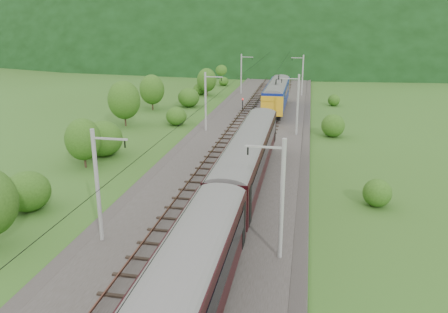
# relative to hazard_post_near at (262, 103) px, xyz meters

# --- Properties ---
(ground) EXTENTS (600.00, 600.00, 0.00)m
(ground) POSITION_rel_hazard_post_near_xyz_m (0.38, -49.92, -0.98)
(ground) COLOR #305019
(ground) RESTS_ON ground
(railbed) EXTENTS (14.00, 220.00, 0.30)m
(railbed) POSITION_rel_hazard_post_near_xyz_m (0.38, -39.92, -0.83)
(railbed) COLOR #38332D
(railbed) RESTS_ON ground
(track_left) EXTENTS (2.40, 220.00, 0.27)m
(track_left) POSITION_rel_hazard_post_near_xyz_m (-2.02, -39.92, -0.61)
(track_left) COLOR #553024
(track_left) RESTS_ON railbed
(track_right) EXTENTS (2.40, 220.00, 0.27)m
(track_right) POSITION_rel_hazard_post_near_xyz_m (2.78, -39.92, -0.61)
(track_right) COLOR #553024
(track_right) RESTS_ON railbed
(catenary_left) EXTENTS (2.54, 192.28, 8.00)m
(catenary_left) POSITION_rel_hazard_post_near_xyz_m (-5.74, -17.92, 3.52)
(catenary_left) COLOR gray
(catenary_left) RESTS_ON railbed
(catenary_right) EXTENTS (2.54, 192.28, 8.00)m
(catenary_right) POSITION_rel_hazard_post_near_xyz_m (6.50, -17.92, 3.52)
(catenary_right) COLOR gray
(catenary_right) RESTS_ON railbed
(overhead_wires) EXTENTS (4.83, 198.00, 0.03)m
(overhead_wires) POSITION_rel_hazard_post_near_xyz_m (0.38, -39.92, 6.12)
(overhead_wires) COLOR black
(overhead_wires) RESTS_ON ground
(mountain_main) EXTENTS (504.00, 360.00, 244.00)m
(mountain_main) POSITION_rel_hazard_post_near_xyz_m (0.38, 210.08, -0.98)
(mountain_main) COLOR black
(mountain_main) RESTS_ON ground
(mountain_ridge) EXTENTS (336.00, 280.00, 132.00)m
(mountain_ridge) POSITION_rel_hazard_post_near_xyz_m (-119.62, 250.08, -0.98)
(mountain_ridge) COLOR black
(mountain_ridge) RESTS_ON ground
(hazard_post_near) EXTENTS (0.15, 0.15, 1.37)m
(hazard_post_near) POSITION_rel_hazard_post_near_xyz_m (0.00, 0.00, 0.00)
(hazard_post_near) COLOR red
(hazard_post_near) RESTS_ON railbed
(hazard_post_far) EXTENTS (0.15, 0.15, 1.42)m
(hazard_post_far) POSITION_rel_hazard_post_near_xyz_m (1.02, -27.04, 0.02)
(hazard_post_far) COLOR red
(hazard_post_far) RESTS_ON railbed
(signal) EXTENTS (0.24, 0.24, 2.15)m
(signal) POSITION_rel_hazard_post_near_xyz_m (-2.78, -3.97, 0.58)
(signal) COLOR black
(signal) RESTS_ON railbed
(vegetation_left) EXTENTS (11.06, 142.04, 6.70)m
(vegetation_left) POSITION_rel_hazard_post_near_xyz_m (-14.82, -24.66, 1.64)
(vegetation_left) COLOR #274C14
(vegetation_left) RESTS_ON ground
(vegetation_right) EXTENTS (6.23, 96.68, 3.04)m
(vegetation_right) POSITION_rel_hazard_post_near_xyz_m (13.30, -49.08, 0.36)
(vegetation_right) COLOR #274C14
(vegetation_right) RESTS_ON ground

